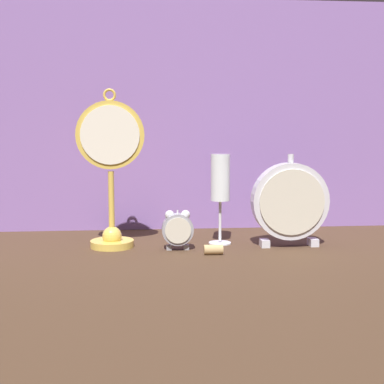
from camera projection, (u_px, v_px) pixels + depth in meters
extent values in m
plane|color=#422D1E|center=(195.00, 256.00, 1.18)|extent=(4.00, 4.00, 0.00)
cube|color=#8460A8|center=(184.00, 116.00, 1.47)|extent=(1.70, 0.01, 0.63)
cylinder|color=gold|center=(112.00, 244.00, 1.27)|extent=(0.10, 0.10, 0.02)
sphere|color=gold|center=(112.00, 236.00, 1.26)|extent=(0.05, 0.05, 0.05)
cylinder|color=gold|center=(111.00, 206.00, 1.25)|extent=(0.01, 0.01, 0.16)
cylinder|color=gold|center=(110.00, 135.00, 1.24)|extent=(0.16, 0.02, 0.16)
cylinder|color=silver|center=(110.00, 135.00, 1.23)|extent=(0.14, 0.00, 0.14)
torus|color=gold|center=(110.00, 95.00, 1.22)|extent=(0.03, 0.01, 0.03)
cube|color=gray|center=(169.00, 247.00, 1.23)|extent=(0.01, 0.01, 0.01)
cube|color=gray|center=(186.00, 247.00, 1.24)|extent=(0.01, 0.01, 0.01)
cylinder|color=gray|center=(178.00, 229.00, 1.23)|extent=(0.07, 0.03, 0.07)
cylinder|color=beige|center=(178.00, 231.00, 1.21)|extent=(0.06, 0.00, 0.06)
sphere|color=silver|center=(170.00, 215.00, 1.22)|extent=(0.02, 0.02, 0.02)
sphere|color=silver|center=(185.00, 215.00, 1.23)|extent=(0.02, 0.02, 0.02)
cylinder|color=silver|center=(178.00, 213.00, 1.23)|extent=(0.00, 0.00, 0.01)
cube|color=silver|center=(265.00, 243.00, 1.27)|extent=(0.02, 0.03, 0.02)
cube|color=silver|center=(313.00, 242.00, 1.28)|extent=(0.02, 0.03, 0.02)
cylinder|color=silver|center=(290.00, 201.00, 1.26)|extent=(0.18, 0.04, 0.18)
cylinder|color=beige|center=(292.00, 202.00, 1.24)|extent=(0.15, 0.00, 0.15)
cylinder|color=silver|center=(291.00, 158.00, 1.25)|extent=(0.01, 0.01, 0.02)
cylinder|color=silver|center=(220.00, 242.00, 1.30)|extent=(0.05, 0.05, 0.01)
cylinder|color=silver|center=(220.00, 221.00, 1.30)|extent=(0.01, 0.01, 0.10)
cylinder|color=white|center=(220.00, 177.00, 1.28)|extent=(0.05, 0.05, 0.11)
cylinder|color=#E5D17F|center=(220.00, 186.00, 1.29)|extent=(0.04, 0.04, 0.07)
cylinder|color=tan|center=(213.00, 250.00, 1.19)|extent=(0.04, 0.02, 0.02)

